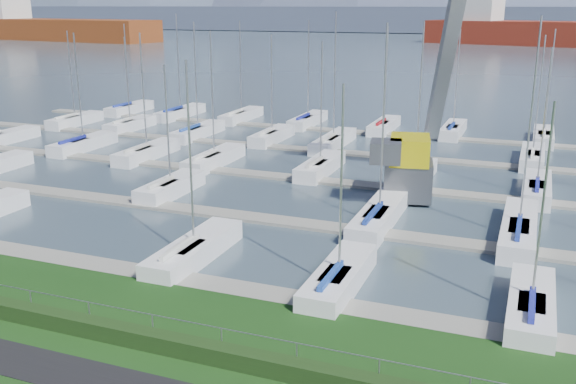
% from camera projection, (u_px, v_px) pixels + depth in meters
% --- Properties ---
extents(water, '(800.00, 540.00, 0.20)m').
position_uv_depth(water, '(511.00, 39.00, 257.53)').
color(water, '#3E4E5B').
extents(hedge, '(80.00, 0.70, 0.70)m').
position_uv_depth(hedge, '(170.00, 344.00, 24.39)').
color(hedge, '#1C3413').
rests_on(hedge, grass).
extents(fence, '(80.00, 0.04, 0.04)m').
position_uv_depth(fence, '(174.00, 319.00, 24.51)').
color(fence, gray).
rests_on(fence, grass).
extents(foothill, '(900.00, 80.00, 12.00)m').
position_uv_depth(foothill, '(520.00, 19.00, 318.35)').
color(foothill, '#444D64').
rests_on(foothill, water).
extents(docks, '(90.00, 41.60, 0.25)m').
position_uv_depth(docks, '(355.00, 184.00, 48.16)').
color(docks, slate).
rests_on(docks, water).
extents(crane, '(6.64, 13.19, 22.35)m').
position_uv_depth(crane, '(421.00, 118.00, 43.85)').
color(crane, '#585A60').
rests_on(crane, water).
extents(cargo_ship_west, '(86.35, 28.15, 21.50)m').
position_uv_depth(cargo_ship_west, '(52.00, 29.00, 246.83)').
color(cargo_ship_west, brown).
rests_on(cargo_ship_west, water).
extents(cargo_ship_mid, '(107.19, 43.59, 21.50)m').
position_uv_depth(cargo_ship_mid, '(575.00, 35.00, 208.25)').
color(cargo_ship_mid, maroon).
rests_on(cargo_ship_mid, water).
extents(sailboat_fleet, '(75.14, 49.41, 13.51)m').
position_uv_depth(sailboat_fleet, '(337.00, 101.00, 50.67)').
color(sailboat_fleet, navy).
rests_on(sailboat_fleet, water).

